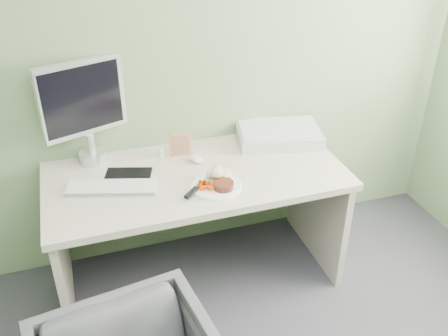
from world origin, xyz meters
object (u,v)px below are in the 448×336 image
object	(u,v)px
desk	(197,201)
scanner	(279,135)
monitor	(85,107)
plate	(216,186)

from	to	relation	value
desk	scanner	xyz separation A→B (m)	(0.57, 0.21, 0.22)
desk	scanner	bearing A→B (deg)	20.38
scanner	monitor	size ratio (longest dim) A/B	0.84
plate	monitor	distance (m)	0.81
plate	monitor	bearing A→B (deg)	140.13
scanner	plate	bearing A→B (deg)	-131.64
desk	plate	size ratio (longest dim) A/B	6.09
desk	scanner	world-z (taller)	scanner
scanner	monitor	world-z (taller)	monitor
scanner	desk	bearing A→B (deg)	-147.62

